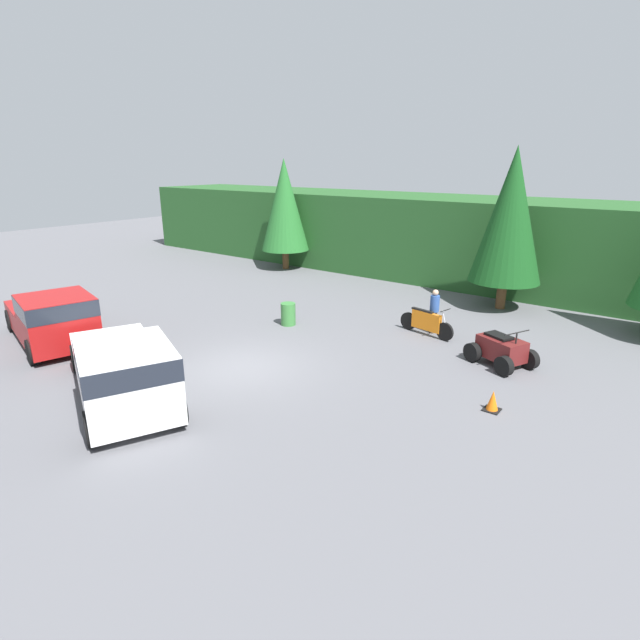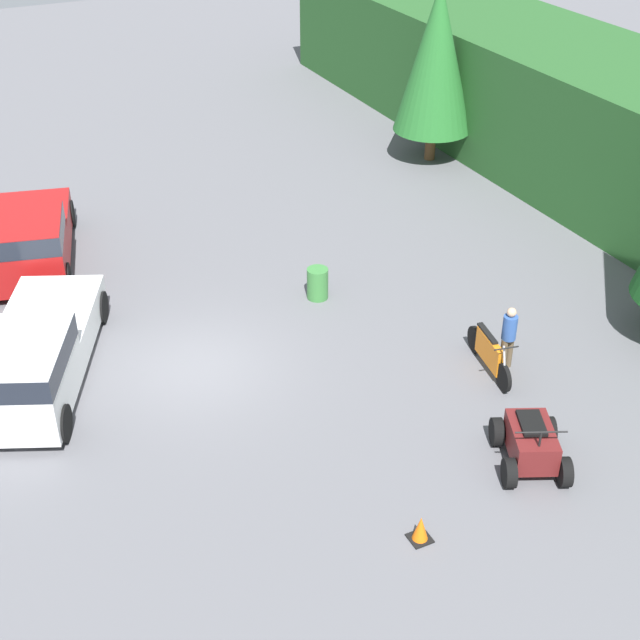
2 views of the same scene
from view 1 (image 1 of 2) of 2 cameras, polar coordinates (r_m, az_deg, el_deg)
The scene contains 11 objects.
ground_plane at distance 15.93m, azimuth -8.70°, elevation -5.39°, with size 80.00×80.00×0.00m, color #5B5B60.
hillside_backdrop at distance 28.43m, azimuth 15.15°, elevation 9.00°, with size 44.00×6.00×4.34m.
tree_left at distance 29.72m, azimuth -4.07°, elevation 12.96°, with size 2.80×2.80×6.35m.
tree_mid_left at distance 22.64m, azimuth 20.93°, elevation 11.06°, with size 3.00×3.00×6.82m.
pickup_truck_red at distance 19.66m, azimuth -28.22°, elevation 0.28°, with size 5.63×3.38×1.93m.
pickup_truck_second at distance 14.06m, azimuth -21.62°, elevation -5.23°, with size 6.26×4.34×1.93m.
dirt_bike at distance 18.88m, azimuth 12.05°, elevation -0.30°, with size 2.32×0.72×1.15m.
quad_atv at distance 16.77m, azimuth 19.98°, elevation -3.25°, with size 2.30×2.01×1.26m.
rider_person at distance 19.11m, azimuth 12.94°, elevation 1.19°, with size 0.38×0.38×1.66m.
traffic_cone at distance 13.84m, azimuth 19.12°, elevation -8.79°, with size 0.42×0.42×0.55m.
steel_barrel at distance 19.68m, azimuth -3.65°, elevation 0.68°, with size 0.58×0.58×0.88m.
Camera 1 is at (10.71, -10.03, 6.21)m, focal length 28.00 mm.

